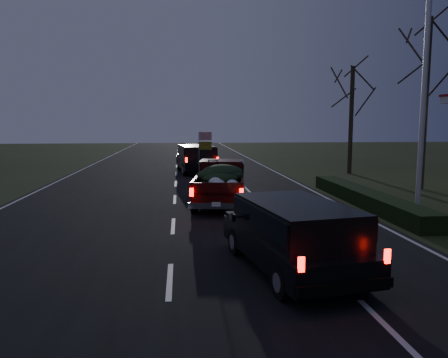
{
  "coord_description": "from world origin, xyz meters",
  "views": [
    {
      "loc": [
        0.25,
        -13.97,
        3.34
      ],
      "look_at": [
        1.85,
        1.83,
        1.3
      ],
      "focal_mm": 35.0,
      "sensor_mm": 36.0,
      "label": 1
    }
  ],
  "objects_px": {
    "pickup_truck": "(221,181)",
    "lead_suv": "(196,156)",
    "light_pole": "(425,66)",
    "rear_suv": "(294,230)"
  },
  "relations": [
    {
      "from": "pickup_truck",
      "to": "rear_suv",
      "type": "height_order",
      "value": "pickup_truck"
    },
    {
      "from": "light_pole",
      "to": "pickup_truck",
      "type": "height_order",
      "value": "light_pole"
    },
    {
      "from": "light_pole",
      "to": "pickup_truck",
      "type": "relative_size",
      "value": 1.73
    },
    {
      "from": "pickup_truck",
      "to": "rear_suv",
      "type": "xyz_separation_m",
      "value": [
        0.86,
        -8.4,
        -0.01
      ]
    },
    {
      "from": "pickup_truck",
      "to": "light_pole",
      "type": "bearing_deg",
      "value": -4.14
    },
    {
      "from": "light_pole",
      "to": "lead_suv",
      "type": "relative_size",
      "value": 1.69
    },
    {
      "from": "lead_suv",
      "to": "light_pole",
      "type": "bearing_deg",
      "value": -64.74
    },
    {
      "from": "lead_suv",
      "to": "rear_suv",
      "type": "bearing_deg",
      "value": -92.12
    },
    {
      "from": "pickup_truck",
      "to": "rear_suv",
      "type": "bearing_deg",
      "value": -75.75
    },
    {
      "from": "pickup_truck",
      "to": "lead_suv",
      "type": "relative_size",
      "value": 0.98
    }
  ]
}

